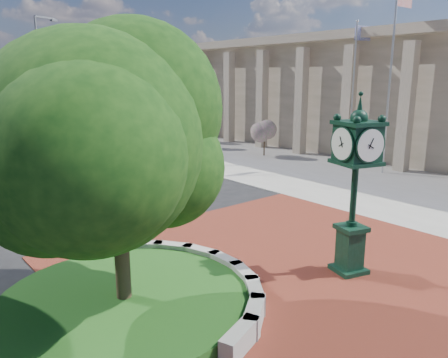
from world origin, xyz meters
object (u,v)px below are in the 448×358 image
parked_car (35,127)px  street_lamp_near (42,71)px  flagpole_b (353,93)px  post_clock (355,179)px  flagpole_a (390,78)px

parked_car → street_lamp_near: (-1.27, -7.62, 5.25)m
parked_car → flagpole_b: size_ratio=0.51×
post_clock → parked_car: size_ratio=1.11×
flagpole_a → street_lamp_near: 26.64m
flagpole_b → flagpole_a: bearing=-105.9°
flagpole_b → parked_car: bearing=110.9°
post_clock → street_lamp_near: bearing=86.9°
post_clock → flagpole_b: (13.94, 9.62, 1.78)m
post_clock → flagpole_b: bearing=34.6°
parked_car → flagpole_b: flagpole_b is taller
post_clock → flagpole_a: flagpole_a is taller
post_clock → flagpole_b: flagpole_b is taller
flagpole_b → street_lamp_near: (-12.26, 21.10, 1.43)m
flagpole_a → flagpole_b: size_ratio=1.20×
parked_car → post_clock: bearing=-97.0°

